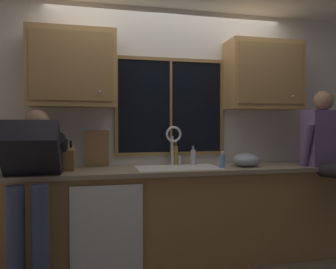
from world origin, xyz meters
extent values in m
cube|color=silver|center=(0.00, 0.06, 1.27)|extent=(5.97, 0.12, 2.55)
cube|color=black|center=(0.01, -0.01, 1.52)|extent=(1.10, 0.02, 0.95)
cube|color=olive|center=(0.01, -0.02, 2.02)|extent=(1.17, 0.02, 0.04)
cube|color=olive|center=(0.01, -0.02, 1.03)|extent=(1.17, 0.02, 0.04)
cube|color=olive|center=(-0.56, -0.02, 1.52)|extent=(0.03, 0.02, 0.95)
cube|color=olive|center=(0.58, -0.02, 1.52)|extent=(0.03, 0.02, 0.95)
cube|color=olive|center=(0.01, -0.02, 1.52)|extent=(0.02, 0.02, 0.95)
cube|color=#A07744|center=(0.00, -0.29, 0.44)|extent=(3.57, 0.58, 0.88)
cube|color=gray|center=(0.00, -0.31, 0.90)|extent=(3.63, 0.62, 0.04)
cube|color=white|center=(-0.68, -0.61, 0.46)|extent=(0.60, 0.02, 0.74)
cube|color=#B2844C|center=(-0.97, -0.17, 1.86)|extent=(0.80, 0.33, 0.72)
cube|color=#9D7443|center=(-0.97, -0.34, 1.86)|extent=(0.72, 0.01, 0.62)
sphere|color=#B2B2B7|center=(-0.73, -0.34, 1.63)|extent=(0.02, 0.02, 0.02)
cube|color=#B2844C|center=(0.99, -0.17, 1.86)|extent=(0.80, 0.33, 0.72)
cube|color=#9D7443|center=(0.99, -0.34, 1.86)|extent=(0.72, 0.01, 0.62)
sphere|color=#B2B2B7|center=(1.23, -0.34, 1.63)|extent=(0.02, 0.02, 0.02)
cube|color=silver|center=(0.01, -0.30, 0.91)|extent=(0.80, 0.46, 0.02)
cube|color=beige|center=(-0.19, -0.30, 0.81)|extent=(0.36, 0.42, 0.20)
cube|color=beige|center=(0.21, -0.30, 0.81)|extent=(0.36, 0.42, 0.20)
cube|color=silver|center=(0.01, -0.30, 0.81)|extent=(0.04, 0.42, 0.20)
cylinder|color=silver|center=(0.01, -0.08, 1.07)|extent=(0.03, 0.03, 0.30)
torus|color=silver|center=(0.01, -0.14, 1.24)|extent=(0.16, 0.02, 0.16)
cylinder|color=silver|center=(0.09, -0.08, 0.97)|extent=(0.03, 0.03, 0.09)
cylinder|color=#384260|center=(-1.35, -0.76, 0.44)|extent=(0.13, 0.13, 0.88)
cylinder|color=#384260|center=(-1.18, -0.76, 0.44)|extent=(0.13, 0.13, 0.88)
cube|color=black|center=(-1.27, -0.56, 1.09)|extent=(0.44, 0.56, 0.57)
sphere|color=#A57A5B|center=(-1.27, -0.28, 1.37)|extent=(0.21, 0.21, 0.21)
cylinder|color=black|center=(-1.49, -0.38, 1.14)|extent=(0.09, 0.52, 0.26)
cylinder|color=black|center=(-1.05, -0.38, 1.14)|extent=(0.09, 0.52, 0.26)
cylinder|color=#262628|center=(1.40, -0.69, 0.90)|extent=(0.14, 0.43, 0.16)
cube|color=slate|center=(1.49, -0.47, 1.20)|extent=(0.42, 0.24, 0.56)
sphere|color=#A57A5B|center=(1.49, -0.47, 1.58)|extent=(0.20, 0.20, 0.20)
cylinder|color=slate|center=(1.26, -0.52, 1.12)|extent=(0.08, 0.20, 0.47)
cube|color=olive|center=(-1.02, -0.30, 1.02)|extent=(0.12, 0.18, 0.25)
cylinder|color=black|center=(-1.05, -0.35, 1.18)|extent=(0.02, 0.05, 0.09)
cylinder|color=black|center=(-1.02, -0.35, 1.17)|extent=(0.02, 0.04, 0.08)
cylinder|color=black|center=(-0.98, -0.35, 1.16)|extent=(0.02, 0.04, 0.06)
cube|color=#997047|center=(-0.75, -0.09, 1.10)|extent=(0.22, 0.10, 0.36)
ellipsoid|color=#8C99A8|center=(0.70, -0.36, 0.98)|extent=(0.28, 0.28, 0.14)
cylinder|color=#668CCC|center=(0.42, -0.43, 0.98)|extent=(0.06, 0.06, 0.12)
cylinder|color=silver|center=(0.42, -0.43, 1.05)|extent=(0.02, 0.02, 0.04)
cylinder|color=silver|center=(0.42, -0.45, 1.08)|extent=(0.01, 0.04, 0.01)
cylinder|color=olive|center=(0.05, -0.07, 1.02)|extent=(0.05, 0.05, 0.19)
cylinder|color=brown|center=(0.05, -0.07, 1.14)|extent=(0.02, 0.02, 0.05)
cylinder|color=black|center=(0.05, -0.07, 1.17)|extent=(0.03, 0.03, 0.01)
cylinder|color=#B7B7BC|center=(0.22, -0.13, 1.00)|extent=(0.05, 0.05, 0.16)
cylinder|color=#929296|center=(0.22, -0.13, 1.09)|extent=(0.02, 0.02, 0.04)
cylinder|color=black|center=(0.22, -0.13, 1.12)|extent=(0.03, 0.03, 0.01)
camera|label=1|loc=(-0.79, -3.39, 1.32)|focal=35.31mm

